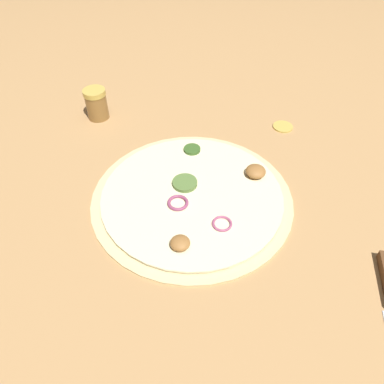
# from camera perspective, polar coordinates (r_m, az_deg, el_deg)

# --- Properties ---
(ground_plane) EXTENTS (3.00, 3.00, 0.00)m
(ground_plane) POSITION_cam_1_polar(r_m,az_deg,el_deg) (0.71, -0.00, -1.00)
(ground_plane) COLOR tan
(pizza) EXTENTS (0.38, 0.38, 0.03)m
(pizza) POSITION_cam_1_polar(r_m,az_deg,el_deg) (0.70, 0.16, -0.65)
(pizza) COLOR beige
(pizza) RESTS_ON ground_plane
(spice_jar) EXTENTS (0.05, 0.05, 0.07)m
(spice_jar) POSITION_cam_1_polar(r_m,az_deg,el_deg) (0.93, -14.35, 12.90)
(spice_jar) COLOR olive
(spice_jar) RESTS_ON ground_plane
(loose_cap) EXTENTS (0.05, 0.05, 0.01)m
(loose_cap) POSITION_cam_1_polar(r_m,az_deg,el_deg) (0.91, 13.70, 9.74)
(loose_cap) COLOR gold
(loose_cap) RESTS_ON ground_plane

